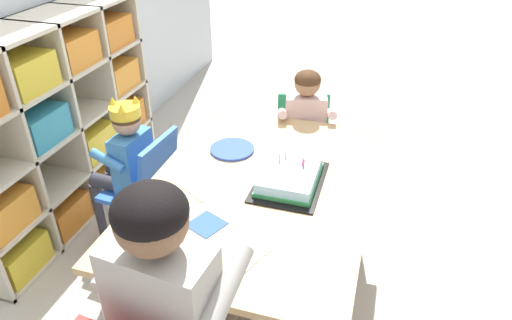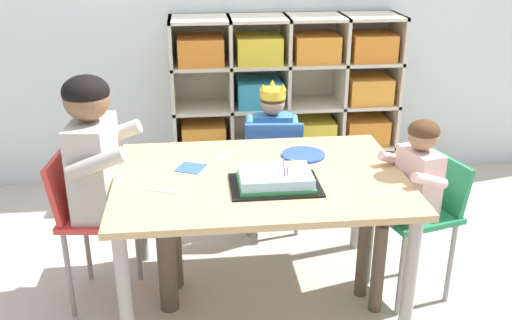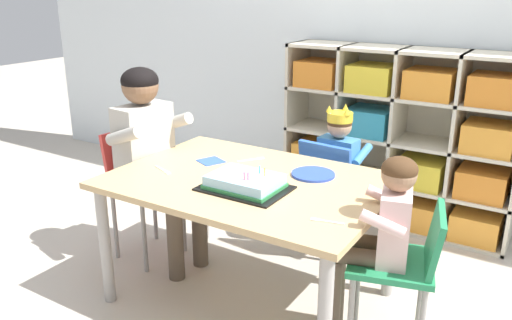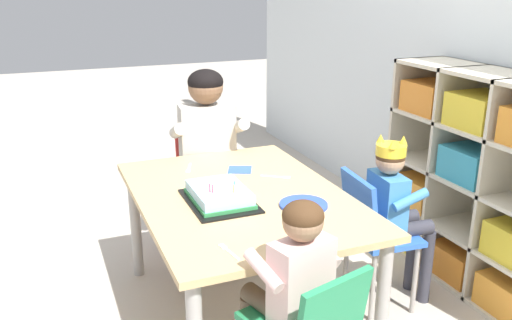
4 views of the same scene
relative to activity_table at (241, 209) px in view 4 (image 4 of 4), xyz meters
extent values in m
plane|color=#BCB2A3|center=(0.00, 0.00, -0.55)|extent=(16.00, 16.00, 0.00)
cube|color=beige|center=(-0.39, 1.23, 0.00)|extent=(0.02, 0.33, 1.11)
cube|color=beige|center=(-0.04, 1.23, 0.00)|extent=(0.02, 0.33, 1.11)
cube|color=beige|center=(0.31, 1.23, 0.00)|extent=(0.02, 0.33, 1.11)
cube|color=beige|center=(0.31, 1.23, -0.54)|extent=(1.42, 0.33, 0.02)
cube|color=beige|center=(0.31, 1.23, -0.27)|extent=(1.42, 0.33, 0.02)
cube|color=beige|center=(0.31, 1.23, 0.00)|extent=(1.42, 0.33, 0.02)
cube|color=beige|center=(0.31, 1.23, 0.28)|extent=(1.42, 0.33, 0.02)
cube|color=yellow|center=(-0.22, 1.21, -0.45)|extent=(0.27, 0.27, 0.16)
cube|color=orange|center=(0.13, 1.21, -0.45)|extent=(0.27, 0.27, 0.16)
cube|color=orange|center=(-0.22, 1.21, -0.18)|extent=(0.27, 0.27, 0.16)
cube|color=teal|center=(0.13, 1.21, 0.10)|extent=(0.27, 0.27, 0.16)
cube|color=orange|center=(-0.22, 1.21, 0.37)|extent=(0.27, 0.27, 0.16)
cube|color=yellow|center=(0.13, 1.21, 0.37)|extent=(0.27, 0.27, 0.16)
cube|color=tan|center=(0.00, 0.00, 0.06)|extent=(1.25, 0.88, 0.03)
cylinder|color=#9E9993|center=(-0.57, -0.38, -0.25)|extent=(0.06, 0.06, 0.59)
cylinder|color=#9E9993|center=(-0.57, 0.38, -0.25)|extent=(0.06, 0.06, 0.59)
cylinder|color=#9E9993|center=(0.57, 0.38, -0.25)|extent=(0.06, 0.06, 0.59)
cube|color=blue|center=(0.15, 0.67, -0.18)|extent=(0.35, 0.31, 0.03)
cube|color=blue|center=(0.14, 0.54, -0.02)|extent=(0.31, 0.09, 0.29)
cylinder|color=gray|center=(0.29, 0.77, -0.37)|extent=(0.02, 0.02, 0.36)
cylinder|color=gray|center=(0.02, 0.79, -0.37)|extent=(0.02, 0.02, 0.36)
cylinder|color=gray|center=(0.27, 0.54, -0.37)|extent=(0.02, 0.02, 0.36)
cylinder|color=gray|center=(0.00, 0.57, -0.37)|extent=(0.02, 0.02, 0.36)
cube|color=#3D7FBC|center=(0.15, 0.68, -0.03)|extent=(0.22, 0.13, 0.29)
sphere|color=tan|center=(0.15, 0.68, 0.19)|extent=(0.13, 0.13, 0.13)
ellipsoid|color=#472D19|center=(0.15, 0.68, 0.21)|extent=(0.14, 0.14, 0.10)
cylinder|color=yellow|center=(0.15, 0.68, 0.24)|extent=(0.14, 0.14, 0.05)
cone|color=yellow|center=(0.15, 0.74, 0.28)|extent=(0.04, 0.04, 0.04)
cone|color=yellow|center=(0.20, 0.65, 0.28)|extent=(0.04, 0.04, 0.04)
cone|color=yellow|center=(0.09, 0.65, 0.28)|extent=(0.04, 0.04, 0.04)
cylinder|color=#33333D|center=(0.22, 0.78, -0.14)|extent=(0.09, 0.22, 0.07)
cylinder|color=#33333D|center=(0.09, 0.79, -0.14)|extent=(0.09, 0.22, 0.07)
cylinder|color=#33333D|center=(0.23, 0.88, -0.36)|extent=(0.06, 0.06, 0.38)
cylinder|color=#33333D|center=(0.10, 0.89, -0.36)|extent=(0.06, 0.06, 0.38)
cylinder|color=#3D7FBC|center=(0.28, 0.71, 0.04)|extent=(0.06, 0.18, 0.10)
cylinder|color=#3D7FBC|center=(0.03, 0.73, 0.04)|extent=(0.06, 0.18, 0.10)
cube|color=red|center=(-0.71, 0.07, -0.11)|extent=(0.34, 0.38, 0.03)
cube|color=red|center=(-0.85, 0.08, 0.04)|extent=(0.09, 0.32, 0.26)
cylinder|color=gray|center=(-0.60, -0.09, -0.34)|extent=(0.02, 0.02, 0.43)
cylinder|color=gray|center=(-0.57, 0.20, -0.34)|extent=(0.02, 0.02, 0.43)
cylinder|color=gray|center=(-0.84, -0.06, -0.34)|extent=(0.02, 0.02, 0.43)
cylinder|color=gray|center=(-0.81, 0.22, -0.34)|extent=(0.02, 0.02, 0.43)
cube|color=#B2ADA3|center=(-0.71, 0.07, 0.11)|extent=(0.19, 0.32, 0.42)
sphere|color=brown|center=(-0.71, 0.07, 0.42)|extent=(0.19, 0.19, 0.19)
ellipsoid|color=black|center=(-0.71, 0.07, 0.45)|extent=(0.19, 0.19, 0.14)
cylinder|color=brown|center=(-0.57, -0.04, -0.07)|extent=(0.31, 0.13, 0.10)
cylinder|color=brown|center=(-0.55, 0.14, -0.07)|extent=(0.31, 0.13, 0.10)
cylinder|color=brown|center=(-0.42, -0.05, -0.33)|extent=(0.08, 0.08, 0.45)
cylinder|color=brown|center=(-0.40, 0.13, -0.33)|extent=(0.08, 0.08, 0.45)
cylinder|color=#B2ADA3|center=(-0.67, -0.11, 0.20)|extent=(0.25, 0.09, 0.14)
cylinder|color=#B2ADA3|center=(-0.63, 0.23, 0.20)|extent=(0.25, 0.09, 0.14)
cube|color=#238451|center=(0.84, -0.01, 0.00)|extent=(0.13, 0.29, 0.23)
cube|color=beige|center=(0.70, -0.05, 0.03)|extent=(0.16, 0.23, 0.29)
sphere|color=#997051|center=(0.70, -0.05, 0.25)|extent=(0.13, 0.13, 0.13)
ellipsoid|color=#472D19|center=(0.70, -0.05, 0.27)|extent=(0.14, 0.14, 0.10)
cylinder|color=brown|center=(0.58, -0.02, -0.09)|extent=(0.22, 0.12, 0.07)
cylinder|color=brown|center=(0.61, -0.14, -0.09)|extent=(0.22, 0.12, 0.07)
cylinder|color=beige|center=(0.62, 0.06, 0.09)|extent=(0.18, 0.09, 0.10)
cylinder|color=beige|center=(0.69, -0.18, 0.09)|extent=(0.18, 0.09, 0.10)
cube|color=black|center=(0.05, -0.12, 0.08)|extent=(0.37, 0.27, 0.01)
cube|color=#9ED1EF|center=(0.05, -0.12, 0.11)|extent=(0.30, 0.22, 0.06)
cube|color=#338E4C|center=(0.05, -0.12, 0.09)|extent=(0.31, 0.23, 0.02)
cylinder|color=#E54C66|center=(0.08, -0.17, 0.15)|extent=(0.01, 0.01, 0.04)
cylinder|color=#E54C66|center=(0.09, -0.16, 0.15)|extent=(0.01, 0.01, 0.04)
cylinder|color=#4CB2E5|center=(0.09, -0.06, 0.15)|extent=(0.01, 0.01, 0.04)
cylinder|color=#EFCC4C|center=(0.13, -0.08, 0.15)|extent=(0.01, 0.01, 0.04)
cylinder|color=blue|center=(0.23, 0.20, 0.08)|extent=(0.20, 0.20, 0.01)
cube|color=#3356B7|center=(-0.30, 0.11, 0.07)|extent=(0.15, 0.15, 0.00)
cube|color=white|center=(-0.44, -0.11, 0.07)|extent=(0.10, 0.04, 0.00)
cube|color=white|center=(-0.37, -0.14, 0.07)|extent=(0.04, 0.03, 0.00)
cube|color=white|center=(0.51, -0.22, 0.07)|extent=(0.09, 0.03, 0.00)
cube|color=white|center=(0.45, -0.24, 0.07)|extent=(0.04, 0.03, 0.00)
cube|color=white|center=(-0.15, 0.22, 0.07)|extent=(0.07, 0.09, 0.00)
cube|color=white|center=(-0.11, 0.28, 0.07)|extent=(0.04, 0.04, 0.00)
camera|label=1|loc=(-1.48, -0.44, 1.14)|focal=32.41mm
camera|label=2|loc=(-0.27, -2.27, 1.10)|focal=40.64mm
camera|label=3|loc=(1.21, -1.89, 0.93)|focal=36.83mm
camera|label=4|loc=(2.09, -0.78, 0.97)|focal=38.18mm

